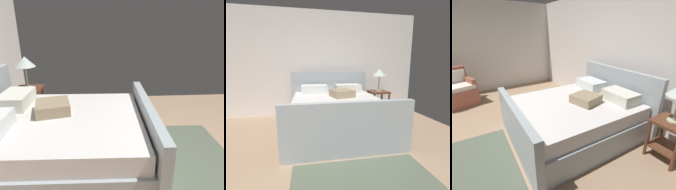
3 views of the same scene
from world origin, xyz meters
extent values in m
cube|color=silver|center=(0.00, 3.25, 1.27)|extent=(5.72, 0.12, 2.53)
cube|color=#9EA8AF|center=(0.49, 1.98, 0.20)|extent=(1.77, 1.98, 0.40)
cube|color=#9EA8AF|center=(0.52, 2.99, 0.54)|extent=(1.83, 0.16, 1.08)
cube|color=#9EA8AF|center=(0.46, 0.97, 0.39)|extent=(1.83, 0.16, 0.78)
cube|color=silver|center=(0.49, 1.98, 0.51)|extent=(1.68, 1.91, 0.22)
cube|color=silver|center=(0.13, 2.67, 0.71)|extent=(0.57, 0.38, 0.18)
cube|color=silver|center=(0.90, 2.65, 0.71)|extent=(0.57, 0.38, 0.18)
cube|color=#978263|center=(0.63, 2.12, 0.69)|extent=(0.48, 0.48, 0.14)
cube|color=brown|center=(1.72, 2.75, 0.58)|extent=(0.44, 0.44, 0.04)
cube|color=brown|center=(1.72, 2.75, 0.18)|extent=(0.40, 0.40, 0.02)
cylinder|color=brown|center=(1.53, 2.56, 0.28)|extent=(0.04, 0.04, 0.56)
cylinder|color=brown|center=(1.91, 2.56, 0.28)|extent=(0.04, 0.04, 0.56)
cylinder|color=brown|center=(1.53, 2.94, 0.28)|extent=(0.04, 0.04, 0.56)
cylinder|color=brown|center=(1.91, 2.94, 0.28)|extent=(0.04, 0.04, 0.56)
cylinder|color=#B7B293|center=(1.72, 2.75, 0.61)|extent=(0.16, 0.16, 0.02)
cylinder|color=#B7B293|center=(1.72, 2.75, 0.80)|extent=(0.02, 0.02, 0.35)
cone|color=silver|center=(1.72, 2.75, 1.06)|extent=(0.33, 0.33, 0.17)
cube|color=#535C4B|center=(0.49, 0.35, 0.01)|extent=(1.63, 1.10, 0.01)
camera|label=1|loc=(-1.81, 1.55, 1.72)|focal=33.72mm
camera|label=2|loc=(-0.14, -1.09, 1.27)|focal=27.12mm
camera|label=3|loc=(2.55, 0.47, 1.76)|focal=26.20mm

